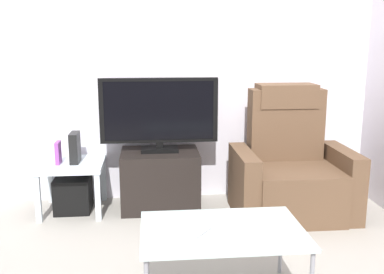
% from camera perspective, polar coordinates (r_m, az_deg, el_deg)
% --- Properties ---
extents(ground_plane, '(6.40, 6.40, 0.00)m').
position_cam_1_polar(ground_plane, '(3.31, -1.83, -13.85)').
color(ground_plane, '#9E998E').
extents(wall_back, '(6.40, 0.06, 2.60)m').
position_cam_1_polar(wall_back, '(4.10, -2.99, 10.05)').
color(wall_back, silver).
rests_on(wall_back, ground).
extents(tv_stand, '(0.67, 0.49, 0.51)m').
position_cam_1_polar(tv_stand, '(3.98, -4.05, -5.38)').
color(tv_stand, black).
rests_on(tv_stand, ground).
extents(television, '(1.01, 0.20, 0.64)m').
position_cam_1_polar(television, '(3.86, -4.19, 3.07)').
color(television, black).
rests_on(television, tv_stand).
extents(recliner_armchair, '(0.98, 0.78, 1.08)m').
position_cam_1_polar(recliner_armchair, '(3.92, 12.39, -4.08)').
color(recliner_armchair, brown).
rests_on(recliner_armchair, ground).
extents(side_table, '(0.54, 0.54, 0.43)m').
position_cam_1_polar(side_table, '(3.99, -14.97, -4.07)').
color(side_table, silver).
rests_on(side_table, ground).
extents(subwoofer_box, '(0.30, 0.30, 0.30)m').
position_cam_1_polar(subwoofer_box, '(4.05, -14.81, -7.00)').
color(subwoofer_box, black).
rests_on(subwoofer_box, ground).
extents(book_upright, '(0.03, 0.13, 0.19)m').
position_cam_1_polar(book_upright, '(3.94, -16.58, -1.91)').
color(book_upright, purple).
rests_on(book_upright, side_table).
extents(game_console, '(0.07, 0.20, 0.26)m').
position_cam_1_polar(game_console, '(3.94, -14.60, -1.30)').
color(game_console, black).
rests_on(game_console, side_table).
extents(coffee_table, '(0.90, 0.60, 0.43)m').
position_cam_1_polar(coffee_table, '(2.55, 3.85, -12.08)').
color(coffee_table, '#B2C6C1').
rests_on(coffee_table, ground).
extents(cell_phone, '(0.15, 0.16, 0.01)m').
position_cam_1_polar(cell_phone, '(2.48, 0.80, -11.94)').
color(cell_phone, '#B7B7BC').
rests_on(cell_phone, coffee_table).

